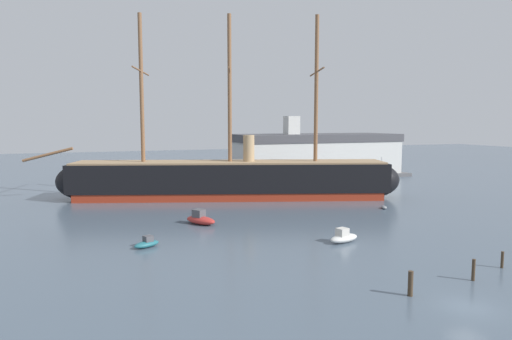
{
  "coord_description": "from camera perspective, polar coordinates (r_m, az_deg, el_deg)",
  "views": [
    {
      "loc": [
        -26.53,
        -24.75,
        13.81
      ],
      "look_at": [
        -2.78,
        37.02,
        6.83
      ],
      "focal_mm": 31.77,
      "sensor_mm": 36.0,
      "label": 1
    }
  ],
  "objects": [
    {
      "name": "dockside_warehouse_right",
      "position": [
        117.37,
        7.56,
        1.85
      ],
      "size": [
        45.26,
        19.04,
        15.34
      ],
      "color": "#565659",
      "rests_on": "ground"
    },
    {
      "name": "motorboat_near_centre",
      "position": [
        53.78,
        10.97,
        -8.31
      ],
      "size": [
        4.34,
        2.68,
        1.7
      ],
      "color": "silver",
      "rests_on": "ground"
    },
    {
      "name": "motorboat_distant_centre",
      "position": [
        94.47,
        -2.65,
        -1.97
      ],
      "size": [
        4.51,
        4.72,
        1.94
      ],
      "color": "#1E284C",
      "rests_on": "ground"
    },
    {
      "name": "motorboat_mid_left",
      "position": [
        52.23,
        -13.59,
        -8.96
      ],
      "size": [
        3.32,
        2.48,
        1.29
      ],
      "color": "#236670",
      "rests_on": "ground"
    },
    {
      "name": "tall_ship",
      "position": [
        82.45,
        -3.27,
        -1.12
      ],
      "size": [
        65.8,
        27.03,
        32.76
      ],
      "color": "maroon",
      "rests_on": "ground"
    },
    {
      "name": "mooring_piling_right_pair",
      "position": [
        44.75,
        25.7,
        -11.27
      ],
      "size": [
        0.29,
        0.29,
        1.93
      ],
      "primitive_type": "cylinder",
      "color": "#423323",
      "rests_on": "ground"
    },
    {
      "name": "motorboat_alongside_bow",
      "position": [
        62.35,
        -7.01,
        -6.16
      ],
      "size": [
        4.3,
        5.06,
        2.0
      ],
      "color": "#B22D28",
      "rests_on": "ground"
    },
    {
      "name": "mooring_piling_nearest",
      "position": [
        39.15,
        18.88,
        -13.38
      ],
      "size": [
        0.41,
        0.41,
        2.04
      ],
      "primitive_type": "cylinder",
      "color": "#423323",
      "rests_on": "ground"
    },
    {
      "name": "dinghy_alongside_stern",
      "position": [
        75.77,
        15.81,
        -4.54
      ],
      "size": [
        1.54,
        2.04,
        0.44
      ],
      "color": "gray",
      "rests_on": "ground"
    },
    {
      "name": "sailboat_far_right",
      "position": [
        96.26,
        15.55,
        -2.1
      ],
      "size": [
        5.44,
        2.72,
        6.79
      ],
      "color": "silver",
      "rests_on": "ground"
    },
    {
      "name": "ground_plane",
      "position": [
        38.82,
        25.11,
        -15.4
      ],
      "size": [
        400.0,
        400.0,
        0.0
      ],
      "primitive_type": "plane",
      "color": "#4C5B6B"
    },
    {
      "name": "mooring_piling_left_pair",
      "position": [
        49.74,
        28.6,
        -9.89
      ],
      "size": [
        0.27,
        0.27,
        1.6
      ],
      "primitive_type": "cylinder",
      "color": "#423323",
      "rests_on": "ground"
    }
  ]
}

